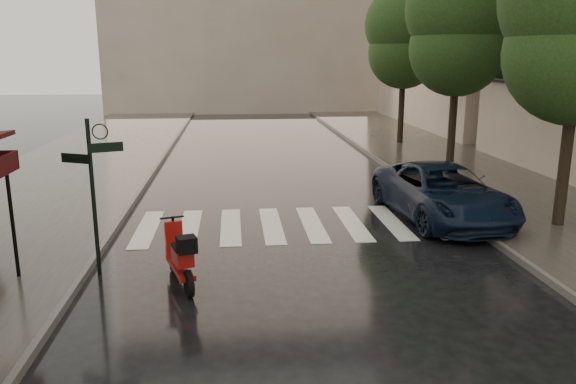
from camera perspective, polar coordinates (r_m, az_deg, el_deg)
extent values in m
plane|color=black|center=(8.99, -15.12, -14.90)|extent=(120.00, 120.00, 0.00)
cube|color=#38332D|center=(21.11, -22.06, 1.19)|extent=(6.00, 60.00, 0.12)
cube|color=#38332D|center=(22.04, 17.86, 2.03)|extent=(5.50, 60.00, 0.12)
cube|color=#595651|center=(20.44, -13.84, 1.47)|extent=(0.12, 60.00, 0.16)
cube|color=#595651|center=(21.08, 10.85, 1.98)|extent=(0.12, 60.00, 0.16)
cube|color=silver|center=(14.60, -14.12, -3.63)|extent=(0.50, 3.20, 0.01)
cube|color=silver|center=(14.47, -10.00, -3.56)|extent=(0.50, 3.20, 0.01)
cube|color=silver|center=(14.43, -5.83, -3.48)|extent=(0.50, 3.20, 0.01)
cube|color=silver|center=(14.46, -1.66, -3.38)|extent=(0.50, 3.20, 0.01)
cube|color=silver|center=(14.56, 2.47, -3.26)|extent=(0.50, 3.20, 0.01)
cube|color=silver|center=(14.75, 6.52, -3.12)|extent=(0.50, 3.20, 0.01)
cube|color=silver|center=(15.00, 10.45, -2.98)|extent=(0.50, 3.20, 0.01)
cube|color=silver|center=(15.32, 14.23, -2.82)|extent=(0.50, 3.20, 0.01)
cylinder|color=black|center=(11.71, -26.25, -2.31)|extent=(0.07, 0.07, 2.35)
cylinder|color=black|center=(11.45, -19.15, -0.67)|extent=(0.08, 0.08, 3.10)
cube|color=black|center=(11.19, -18.05, 4.33)|extent=(0.62, 0.26, 0.18)
cube|color=black|center=(11.36, -20.84, 3.22)|extent=(0.56, 0.29, 0.18)
cylinder|color=black|center=(15.27, 26.52, 4.73)|extent=(0.28, 0.28, 4.26)
cylinder|color=black|center=(21.43, 16.44, 8.04)|extent=(0.28, 0.28, 4.48)
sphere|color=black|center=(21.36, 16.84, 13.81)|extent=(3.40, 3.40, 3.40)
sphere|color=black|center=(21.42, 17.10, 17.44)|extent=(3.80, 3.80, 3.80)
cylinder|color=black|center=(28.09, 11.49, 9.38)|extent=(0.28, 0.28, 4.37)
sphere|color=black|center=(28.03, 11.69, 13.68)|extent=(3.40, 3.40, 3.40)
sphere|color=black|center=(28.07, 11.83, 16.38)|extent=(3.80, 3.80, 3.80)
cylinder|color=black|center=(10.36, -10.05, -9.18)|extent=(0.25, 0.50, 0.50)
cylinder|color=black|center=(11.54, -11.55, -6.84)|extent=(0.25, 0.50, 0.50)
cube|color=maroon|center=(10.94, -10.89, -7.49)|extent=(0.68, 1.37, 0.10)
cube|color=maroon|center=(10.59, -10.66, -6.40)|extent=(0.47, 0.64, 0.29)
cube|color=maroon|center=(11.24, -11.50, -4.82)|extent=(0.35, 0.22, 0.78)
cylinder|color=black|center=(11.21, -11.72, -2.55)|extent=(0.47, 0.18, 0.04)
cube|color=black|center=(10.13, -10.26, -5.27)|extent=(0.41, 0.40, 0.29)
imported|color=black|center=(15.44, 15.37, -0.03)|extent=(2.81, 5.35, 1.44)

